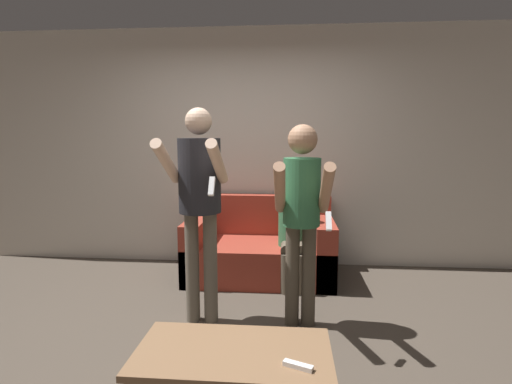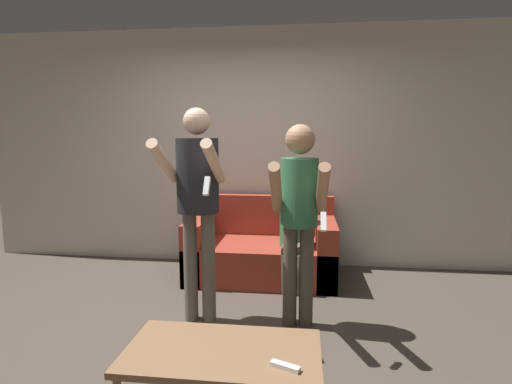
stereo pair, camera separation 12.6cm
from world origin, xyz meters
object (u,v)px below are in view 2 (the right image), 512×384
person_seated (295,226)px  person_standing_right (299,206)px  couch (262,250)px  person_standing_left (197,190)px  remote_on_table (285,366)px  coffee_table (223,356)px

person_seated → person_standing_right: bearing=-87.1°
couch → person_seated: bearing=-30.8°
person_seated → person_standing_left: bearing=-129.3°
remote_on_table → person_standing_left: bearing=121.7°
person_standing_left → person_seated: bearing=50.7°
person_standing_left → person_seated: person_standing_left is taller
person_seated → couch: bearing=149.2°
person_standing_left → coffee_table: bearing=-69.0°
person_standing_right → person_standing_left: bearing=179.6°
person_standing_left → coffee_table: size_ratio=1.66×
couch → remote_on_table: (0.35, -2.33, 0.11)m
person_standing_right → coffee_table: person_standing_right is taller
couch → coffee_table: bearing=-89.6°
person_standing_right → person_seated: bearing=92.9°
remote_on_table → person_seated: bearing=90.0°
couch → person_standing_right: (0.40, -1.13, 0.69)m
person_standing_left → remote_on_table: size_ratio=11.21×
person_standing_left → person_standing_right: 0.80m
couch → person_seated: size_ratio=1.37×
person_standing_right → coffee_table: (-0.38, -1.06, -0.63)m
person_standing_right → remote_on_table: 1.34m
person_seated → remote_on_table: bearing=-90.0°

